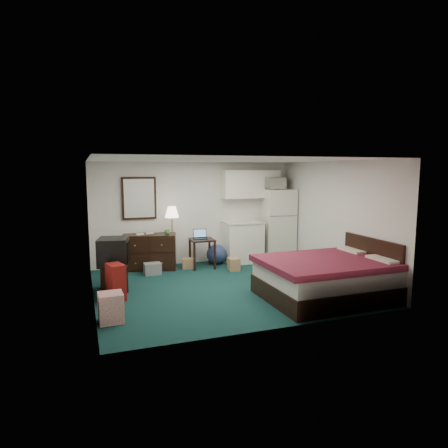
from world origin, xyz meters
name	(u,v)px	position (x,y,z in m)	size (l,w,h in m)	color
floor	(225,287)	(0.00, 0.00, 0.00)	(5.00, 4.50, 0.01)	#103B38
ceiling	(225,160)	(0.00, 0.00, 2.50)	(5.00, 4.50, 0.01)	white
walls	(225,225)	(0.00, 0.00, 1.25)	(5.01, 4.51, 2.50)	white
mirror	(139,198)	(-1.35, 2.22, 1.65)	(0.80, 0.06, 1.00)	white
upper_cabinets	(251,184)	(1.45, 2.08, 1.95)	(1.50, 0.35, 0.70)	white
headboard	(372,264)	(2.46, -1.29, 0.55)	(0.06, 1.56, 1.00)	black
dresser	(150,252)	(-1.18, 1.95, 0.41)	(1.21, 0.55, 0.83)	black
floor_lamp	(172,238)	(-0.68, 1.76, 0.74)	(0.32, 0.32, 1.47)	#CD8A38
desk	(202,253)	(0.01, 1.65, 0.35)	(0.55, 0.55, 0.69)	black
exercise_ball	(216,254)	(0.45, 1.90, 0.25)	(0.49, 0.49, 0.49)	navy
kitchen_counter	(243,242)	(1.16, 1.91, 0.50)	(0.91, 0.69, 0.99)	white
fridge	(278,225)	(2.13, 1.88, 0.91)	(0.75, 0.75, 1.82)	silver
bed	(327,279)	(1.48, -1.29, 0.36)	(2.23, 1.74, 0.71)	maroon
tv_stand	(114,277)	(-2.11, 0.52, 0.25)	(0.50, 0.54, 0.50)	black
suitcase	(116,282)	(-2.11, -0.07, 0.32)	(0.25, 0.40, 0.65)	maroon
retail_box	(111,308)	(-2.28, -1.16, 0.23)	(0.36, 0.36, 0.45)	white
file_bin	(153,269)	(-1.21, 1.43, 0.13)	(0.36, 0.27, 0.26)	gray
cardboard_box_a	(188,263)	(-0.31, 1.70, 0.12)	(0.28, 0.24, 0.24)	#B5794C
cardboard_box_b	(234,264)	(0.63, 1.16, 0.14)	(0.24, 0.29, 0.29)	#B5794C
laptop	(201,234)	(-0.02, 1.66, 0.80)	(0.32, 0.26, 0.22)	black
crt_tv	(113,252)	(-2.10, 0.52, 0.76)	(0.57, 0.61, 0.52)	black
microwave	(275,182)	(2.05, 1.93, 2.01)	(0.55, 0.31, 0.38)	silver
book_a	(136,230)	(-1.47, 1.97, 0.94)	(0.17, 0.02, 0.23)	#B5794C
book_b	(146,229)	(-1.24, 2.02, 0.95)	(0.18, 0.02, 0.25)	#B5794C
mug	(167,232)	(-0.79, 1.76, 0.90)	(0.14, 0.11, 0.14)	#428539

